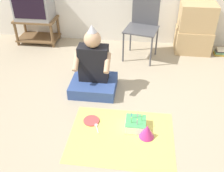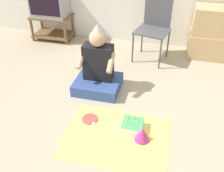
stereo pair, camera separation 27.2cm
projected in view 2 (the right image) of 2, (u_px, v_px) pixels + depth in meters
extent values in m
plane|color=tan|center=(122.00, 130.00, 2.75)|extent=(16.00, 16.00, 0.00)
cube|color=brown|center=(51.00, 16.00, 4.37)|extent=(0.66, 0.41, 0.03)
cube|color=brown|center=(54.00, 34.00, 4.55)|extent=(0.66, 0.41, 0.02)
cylinder|color=brown|center=(32.00, 29.00, 4.40)|extent=(0.04, 0.04, 0.41)
cylinder|color=brown|center=(65.00, 33.00, 4.28)|extent=(0.04, 0.04, 0.41)
cylinder|color=brown|center=(41.00, 22.00, 4.68)|extent=(0.04, 0.04, 0.41)
cylinder|color=brown|center=(73.00, 25.00, 4.56)|extent=(0.04, 0.04, 0.41)
cube|color=#99999E|center=(49.00, 2.00, 4.24)|extent=(0.56, 0.39, 0.44)
cube|color=black|center=(44.00, 5.00, 4.07)|extent=(0.50, 0.01, 0.34)
cube|color=#4C4C51|center=(152.00, 31.00, 3.71)|extent=(0.53, 0.50, 0.02)
cube|color=#4C4C51|center=(158.00, 10.00, 3.71)|extent=(0.39, 0.11, 0.48)
cylinder|color=#4C4C51|center=(133.00, 48.00, 3.78)|extent=(0.02, 0.02, 0.46)
cylinder|color=#4C4C51|center=(160.00, 54.00, 3.63)|extent=(0.02, 0.02, 0.46)
cylinder|color=#4C4C51|center=(142.00, 38.00, 4.05)|extent=(0.02, 0.02, 0.46)
cylinder|color=#4C4C51|center=(168.00, 44.00, 3.90)|extent=(0.02, 0.02, 0.46)
cube|color=tan|center=(207.00, 45.00, 3.97)|extent=(0.54, 0.40, 0.36)
cube|color=tan|center=(212.00, 21.00, 3.75)|extent=(0.52, 0.37, 0.40)
cube|color=#334C8C|center=(98.00, 84.00, 3.31)|extent=(0.56, 0.49, 0.14)
cube|color=black|center=(98.00, 62.00, 3.18)|extent=(0.35, 0.18, 0.45)
sphere|color=tan|center=(97.00, 38.00, 3.00)|extent=(0.20, 0.20, 0.20)
cone|color=silver|center=(97.00, 28.00, 2.92)|extent=(0.11, 0.11, 0.09)
cylinder|color=tan|center=(81.00, 59.00, 3.09)|extent=(0.06, 0.24, 0.19)
cylinder|color=tan|center=(111.00, 63.00, 3.02)|extent=(0.06, 0.24, 0.19)
cube|color=#EAD666|center=(117.00, 137.00, 2.66)|extent=(1.06, 0.81, 0.01)
cube|color=white|center=(132.00, 126.00, 2.72)|extent=(0.21, 0.21, 0.09)
cube|color=#4CB266|center=(133.00, 123.00, 2.69)|extent=(0.21, 0.21, 0.01)
cylinder|color=#66C666|center=(139.00, 121.00, 2.66)|extent=(0.01, 0.01, 0.07)
sphere|color=#FFCC4C|center=(139.00, 118.00, 2.64)|extent=(0.01, 0.01, 0.01)
cylinder|color=#E58CCC|center=(135.00, 117.00, 2.71)|extent=(0.01, 0.01, 0.07)
sphere|color=#FFCC4C|center=(136.00, 114.00, 2.69)|extent=(0.01, 0.01, 0.01)
cylinder|color=#4C7FE5|center=(129.00, 117.00, 2.71)|extent=(0.01, 0.01, 0.07)
sphere|color=#FFCC4C|center=(129.00, 114.00, 2.68)|extent=(0.01, 0.01, 0.01)
cylinder|color=#66C666|center=(128.00, 122.00, 2.65)|extent=(0.01, 0.01, 0.07)
sphere|color=#FFCC4C|center=(128.00, 119.00, 2.62)|extent=(0.01, 0.01, 0.01)
cylinder|color=#E58CCC|center=(133.00, 124.00, 2.62)|extent=(0.01, 0.01, 0.07)
sphere|color=#FFCC4C|center=(133.00, 121.00, 2.60)|extent=(0.01, 0.01, 0.01)
cone|color=#CC338C|center=(142.00, 134.00, 2.58)|extent=(0.15, 0.15, 0.15)
cylinder|color=#D84C4C|center=(90.00, 119.00, 2.87)|extent=(0.17, 0.17, 0.01)
ellipsoid|color=white|center=(94.00, 123.00, 2.81)|extent=(0.04, 0.05, 0.01)
cube|color=white|center=(94.00, 128.00, 2.75)|extent=(0.05, 0.10, 0.01)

